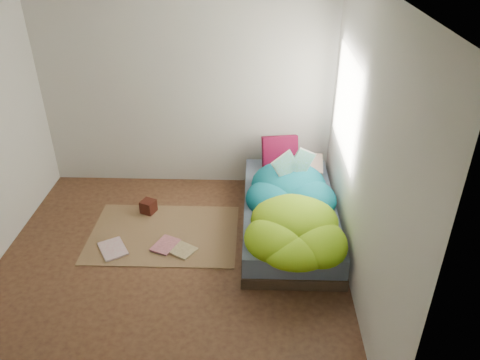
% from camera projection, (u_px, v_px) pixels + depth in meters
% --- Properties ---
extents(ground, '(3.50, 3.50, 0.00)m').
position_uv_depth(ground, '(169.00, 268.00, 4.65)').
color(ground, '#402318').
rests_on(ground, ground).
extents(room_walls, '(3.54, 3.54, 2.62)m').
position_uv_depth(room_walls, '(156.00, 116.00, 3.83)').
color(room_walls, beige).
rests_on(room_walls, ground).
extents(bed, '(1.00, 2.00, 0.34)m').
position_uv_depth(bed, '(289.00, 215.00, 5.15)').
color(bed, '#32281B').
rests_on(bed, ground).
extents(duvet, '(0.96, 1.84, 0.34)m').
position_uv_depth(duvet, '(292.00, 200.00, 4.79)').
color(duvet, '#075871').
rests_on(duvet, bed).
extents(rug, '(1.60, 1.10, 0.01)m').
position_uv_depth(rug, '(164.00, 234.00, 5.13)').
color(rug, brown).
rests_on(rug, ground).
extents(pillow_floral, '(0.64, 0.43, 0.14)m').
position_uv_depth(pillow_floral, '(297.00, 166.00, 5.62)').
color(pillow_floral, beige).
rests_on(pillow_floral, bed).
extents(pillow_magenta, '(0.44, 0.20, 0.42)m').
position_uv_depth(pillow_magenta, '(280.00, 153.00, 5.60)').
color(pillow_magenta, '#45041B').
rests_on(pillow_magenta, bed).
extents(open_book, '(0.42, 0.26, 0.26)m').
position_uv_depth(open_book, '(295.00, 155.00, 5.00)').
color(open_book, '#3F902F').
rests_on(open_book, duvet).
extents(wooden_box, '(0.20, 0.20, 0.15)m').
position_uv_depth(wooden_box, '(148.00, 206.00, 5.45)').
color(wooden_box, '#39180D').
rests_on(wooden_box, rug).
extents(floor_book_a, '(0.38, 0.41, 0.03)m').
position_uv_depth(floor_book_a, '(101.00, 253.00, 4.82)').
color(floor_book_a, beige).
rests_on(floor_book_a, rug).
extents(floor_book_b, '(0.32, 0.35, 0.03)m').
position_uv_depth(floor_book_b, '(157.00, 242.00, 4.96)').
color(floor_book_b, '#D47A8C').
rests_on(floor_book_b, rug).
extents(floor_book_c, '(0.38, 0.35, 0.02)m').
position_uv_depth(floor_book_c, '(173.00, 255.00, 4.79)').
color(floor_book_c, tan).
rests_on(floor_book_c, rug).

